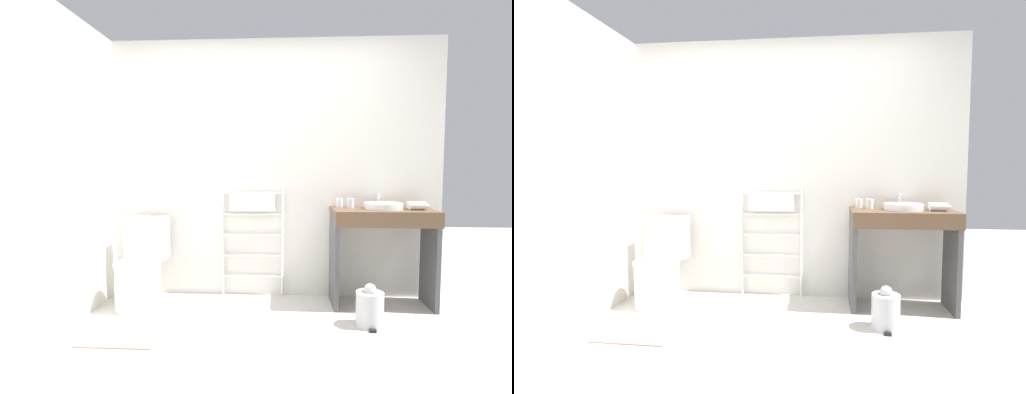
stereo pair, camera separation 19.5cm
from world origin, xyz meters
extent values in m
plane|color=beige|center=(0.00, 0.00, 0.00)|extent=(12.00, 12.00, 0.00)
cube|color=silver|center=(0.00, 1.53, 1.24)|extent=(3.30, 0.12, 2.48)
cube|color=silver|center=(-1.59, 0.74, 1.24)|extent=(0.12, 2.18, 2.48)
cylinder|color=white|center=(-1.15, 1.02, 0.20)|extent=(0.40, 0.40, 0.39)
cylinder|color=white|center=(-1.15, 1.02, 0.40)|extent=(0.41, 0.41, 0.02)
cube|color=white|center=(-1.15, 1.28, 0.59)|extent=(0.40, 0.17, 0.40)
cylinder|color=silver|center=(-1.15, 1.28, 0.79)|extent=(0.05, 0.05, 0.01)
cylinder|color=white|center=(-0.45, 1.44, 0.53)|extent=(0.02, 0.02, 1.05)
cylinder|color=white|center=(0.14, 1.44, 0.53)|extent=(0.02, 0.02, 1.05)
cylinder|color=white|center=(-0.15, 1.44, 0.19)|extent=(0.58, 0.02, 0.02)
cylinder|color=white|center=(-0.15, 1.44, 0.39)|extent=(0.58, 0.02, 0.02)
cylinder|color=white|center=(-0.15, 1.44, 0.60)|extent=(0.58, 0.02, 0.02)
cylinder|color=white|center=(-0.15, 1.44, 0.80)|extent=(0.58, 0.02, 0.02)
cylinder|color=white|center=(-0.15, 1.44, 1.01)|extent=(0.58, 0.02, 0.02)
cube|color=white|center=(-0.15, 1.41, 0.93)|extent=(0.44, 0.04, 0.18)
cube|color=brown|center=(1.03, 1.23, 0.87)|extent=(0.90, 0.48, 0.03)
cube|color=brown|center=(1.03, 0.99, 0.80)|extent=(0.90, 0.02, 0.10)
cube|color=#4C4C4F|center=(0.61, 1.23, 0.43)|extent=(0.04, 0.41, 0.85)
cube|color=#4C4C4F|center=(1.46, 1.23, 0.43)|extent=(0.04, 0.41, 0.85)
cylinder|color=white|center=(1.04, 1.24, 0.91)|extent=(0.34, 0.34, 0.06)
cylinder|color=silver|center=(1.04, 1.24, 0.94)|extent=(0.28, 0.28, 0.01)
cylinder|color=silver|center=(1.04, 1.44, 0.95)|extent=(0.02, 0.02, 0.13)
cylinder|color=silver|center=(1.04, 1.39, 1.00)|extent=(0.02, 0.09, 0.02)
cylinder|color=white|center=(0.67, 1.38, 0.93)|extent=(0.06, 0.06, 0.08)
cylinder|color=white|center=(0.76, 1.31, 0.93)|extent=(0.07, 0.07, 0.09)
cylinder|color=white|center=(1.32, 1.18, 0.92)|extent=(0.14, 0.08, 0.08)
cone|color=silver|center=(1.41, 1.18, 0.92)|extent=(0.05, 0.06, 0.06)
cube|color=white|center=(1.29, 1.26, 0.92)|extent=(0.05, 0.09, 0.05)
cylinder|color=#B7B7BC|center=(0.83, 0.74, 0.14)|extent=(0.22, 0.22, 0.28)
sphere|color=#B7B7BC|center=(0.83, 0.74, 0.30)|extent=(0.10, 0.10, 0.10)
cube|color=black|center=(0.83, 0.62, 0.01)|extent=(0.05, 0.04, 0.02)
cube|color=gray|center=(-1.06, 0.40, 0.01)|extent=(0.56, 0.36, 0.01)
camera|label=1|loc=(0.12, -2.39, 1.28)|focal=28.00mm
camera|label=2|loc=(0.31, -2.38, 1.28)|focal=28.00mm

